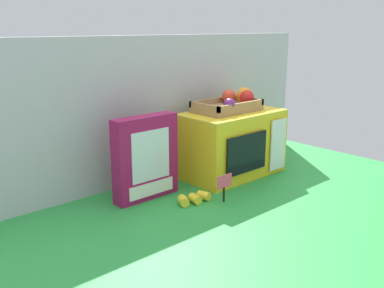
{
  "coord_description": "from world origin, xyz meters",
  "views": [
    {
      "loc": [
        -1.09,
        -1.19,
        0.6
      ],
      "look_at": [
        -0.0,
        0.01,
        0.17
      ],
      "focal_mm": 41.05,
      "sensor_mm": 36.0,
      "label": 1
    }
  ],
  "objects_px": {
    "toy_microwave": "(232,143)",
    "price_sign": "(224,184)",
    "loose_toy_apple": "(272,154)",
    "food_groups_crate": "(232,103)",
    "loose_toy_banana": "(194,198)",
    "cookie_set_box": "(146,158)"
  },
  "relations": [
    {
      "from": "loose_toy_banana",
      "to": "loose_toy_apple",
      "type": "xyz_separation_m",
      "value": [
        0.6,
        0.13,
        0.02
      ]
    },
    {
      "from": "loose_toy_apple",
      "to": "food_groups_crate",
      "type": "bearing_deg",
      "value": 175.09
    },
    {
      "from": "food_groups_crate",
      "to": "loose_toy_apple",
      "type": "height_order",
      "value": "food_groups_crate"
    },
    {
      "from": "food_groups_crate",
      "to": "loose_toy_apple",
      "type": "relative_size",
      "value": 4.07
    },
    {
      "from": "toy_microwave",
      "to": "cookie_set_box",
      "type": "xyz_separation_m",
      "value": [
        -0.42,
        0.03,
        0.02
      ]
    },
    {
      "from": "loose_toy_banana",
      "to": "cookie_set_box",
      "type": "bearing_deg",
      "value": 121.77
    },
    {
      "from": "cookie_set_box",
      "to": "loose_toy_banana",
      "type": "distance_m",
      "value": 0.22
    },
    {
      "from": "loose_toy_apple",
      "to": "cookie_set_box",
      "type": "bearing_deg",
      "value": 177.89
    },
    {
      "from": "toy_microwave",
      "to": "cookie_set_box",
      "type": "distance_m",
      "value": 0.42
    },
    {
      "from": "toy_microwave",
      "to": "loose_toy_apple",
      "type": "bearing_deg",
      "value": 0.32
    },
    {
      "from": "price_sign",
      "to": "toy_microwave",
      "type": "bearing_deg",
      "value": 37.96
    },
    {
      "from": "food_groups_crate",
      "to": "loose_toy_banana",
      "type": "bearing_deg",
      "value": -156.82
    },
    {
      "from": "toy_microwave",
      "to": "price_sign",
      "type": "distance_m",
      "value": 0.32
    },
    {
      "from": "toy_microwave",
      "to": "loose_toy_banana",
      "type": "bearing_deg",
      "value": -159.09
    },
    {
      "from": "toy_microwave",
      "to": "price_sign",
      "type": "relative_size",
      "value": 4.27
    },
    {
      "from": "cookie_set_box",
      "to": "loose_toy_banana",
      "type": "height_order",
      "value": "cookie_set_box"
    },
    {
      "from": "toy_microwave",
      "to": "loose_toy_apple",
      "type": "relative_size",
      "value": 6.38
    },
    {
      "from": "price_sign",
      "to": "loose_toy_banana",
      "type": "height_order",
      "value": "price_sign"
    },
    {
      "from": "food_groups_crate",
      "to": "loose_toy_banana",
      "type": "relative_size",
      "value": 2.07
    },
    {
      "from": "toy_microwave",
      "to": "loose_toy_banana",
      "type": "xyz_separation_m",
      "value": [
        -0.33,
        -0.13,
        -0.12
      ]
    },
    {
      "from": "food_groups_crate",
      "to": "price_sign",
      "type": "xyz_separation_m",
      "value": [
        -0.26,
        -0.21,
        -0.23
      ]
    },
    {
      "from": "food_groups_crate",
      "to": "price_sign",
      "type": "height_order",
      "value": "food_groups_crate"
    }
  ]
}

